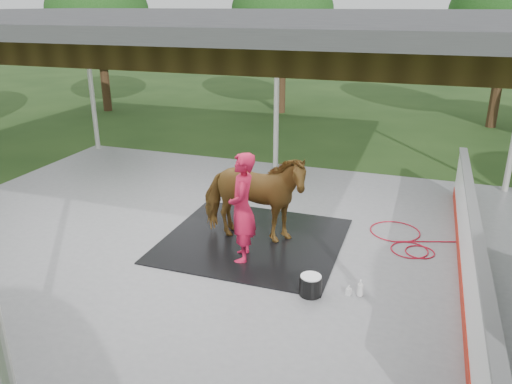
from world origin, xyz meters
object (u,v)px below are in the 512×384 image
(wash_bucket, at_px, (311,285))
(dasher_board, at_px, (469,250))
(handler, at_px, (242,208))
(horse, at_px, (253,197))

(wash_bucket, bearing_deg, dasher_board, 28.84)
(handler, xyz_separation_m, wash_bucket, (1.38, -0.73, -0.79))
(dasher_board, relative_size, handler, 4.18)
(wash_bucket, bearing_deg, horse, 134.63)
(dasher_board, xyz_separation_m, horse, (-3.68, 0.23, 0.34))
(dasher_board, bearing_deg, horse, 176.49)
(horse, relative_size, wash_bucket, 5.84)
(dasher_board, height_order, horse, horse)
(dasher_board, relative_size, horse, 3.95)
(handler, height_order, wash_bucket, handler)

